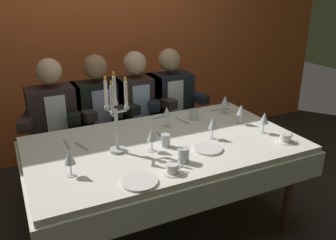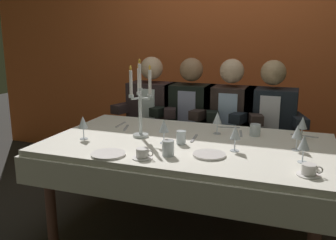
# 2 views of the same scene
# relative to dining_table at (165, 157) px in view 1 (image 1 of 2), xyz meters

# --- Properties ---
(ground_plane) EXTENTS (12.00, 12.00, 0.00)m
(ground_plane) POSITION_rel_dining_table_xyz_m (0.00, 0.00, -0.62)
(ground_plane) COLOR #2E2B28
(back_wall) EXTENTS (6.00, 0.12, 2.70)m
(back_wall) POSITION_rel_dining_table_xyz_m (0.00, 1.66, 0.73)
(back_wall) COLOR orange
(back_wall) RESTS_ON ground_plane
(dining_table) EXTENTS (1.94, 1.14, 0.74)m
(dining_table) POSITION_rel_dining_table_xyz_m (0.00, 0.00, 0.00)
(dining_table) COLOR white
(dining_table) RESTS_ON ground_plane
(candelabra) EXTENTS (0.15, 0.17, 0.55)m
(candelabra) POSITION_rel_dining_table_xyz_m (-0.35, 0.00, 0.36)
(candelabra) COLOR silver
(candelabra) RESTS_ON dining_table
(dinner_plate_0) EXTENTS (0.20, 0.20, 0.01)m
(dinner_plate_0) POSITION_rel_dining_table_xyz_m (0.21, -0.24, 0.13)
(dinner_plate_0) COLOR white
(dinner_plate_0) RESTS_ON dining_table
(dinner_plate_1) EXTENTS (0.21, 0.21, 0.01)m
(dinner_plate_1) POSITION_rel_dining_table_xyz_m (-0.37, -0.44, 0.13)
(dinner_plate_1) COLOR white
(dinner_plate_1) RESTS_ON dining_table
(wine_glass_0) EXTENTS (0.07, 0.07, 0.16)m
(wine_glass_0) POSITION_rel_dining_table_xyz_m (0.73, 0.31, 0.23)
(wine_glass_0) COLOR silver
(wine_glass_0) RESTS_ON dining_table
(wine_glass_1) EXTENTS (0.07, 0.07, 0.16)m
(wine_glass_1) POSITION_rel_dining_table_xyz_m (0.14, 0.26, 0.23)
(wine_glass_1) COLOR silver
(wine_glass_1) RESTS_ON dining_table
(wine_glass_2) EXTENTS (0.07, 0.07, 0.16)m
(wine_glass_2) POSITION_rel_dining_table_xyz_m (-0.14, -0.09, 0.23)
(wine_glass_2) COLOR silver
(wine_glass_2) RESTS_ON dining_table
(wine_glass_3) EXTENTS (0.07, 0.07, 0.16)m
(wine_glass_3) POSITION_rel_dining_table_xyz_m (0.34, -0.10, 0.23)
(wine_glass_3) COLOR silver
(wine_glass_3) RESTS_ON dining_table
(wine_glass_4) EXTENTS (0.07, 0.07, 0.16)m
(wine_glass_4) POSITION_rel_dining_table_xyz_m (0.70, 0.05, 0.23)
(wine_glass_4) COLOR silver
(wine_glass_4) RESTS_ON dining_table
(wine_glass_5) EXTENTS (0.07, 0.07, 0.16)m
(wine_glass_5) POSITION_rel_dining_table_xyz_m (0.74, -0.18, 0.23)
(wine_glass_5) COLOR silver
(wine_glass_5) RESTS_ON dining_table
(wine_glass_6) EXTENTS (0.07, 0.07, 0.16)m
(wine_glass_6) POSITION_rel_dining_table_xyz_m (-0.70, -0.19, 0.24)
(wine_glass_6) COLOR silver
(wine_glass_6) RESTS_ON dining_table
(water_tumbler_0) EXTENTS (0.07, 0.07, 0.10)m
(water_tumbler_0) POSITION_rel_dining_table_xyz_m (-0.02, -0.33, 0.17)
(water_tumbler_0) COLOR silver
(water_tumbler_0) RESTS_ON dining_table
(water_tumbler_1) EXTENTS (0.08, 0.08, 0.08)m
(water_tumbler_1) POSITION_rel_dining_table_xyz_m (0.41, 0.31, 0.16)
(water_tumbler_1) COLOR silver
(water_tumbler_1) RESTS_ON dining_table
(water_tumbler_2) EXTENTS (0.06, 0.06, 0.09)m
(water_tumbler_2) POSITION_rel_dining_table_xyz_m (-0.03, -0.07, 0.16)
(water_tumbler_2) COLOR silver
(water_tumbler_2) RESTS_ON dining_table
(coffee_cup_0) EXTENTS (0.13, 0.12, 0.06)m
(coffee_cup_0) POSITION_rel_dining_table_xyz_m (0.78, -0.37, 0.15)
(coffee_cup_0) COLOR white
(coffee_cup_0) RESTS_ON dining_table
(coffee_cup_1) EXTENTS (0.13, 0.12, 0.06)m
(coffee_cup_1) POSITION_rel_dining_table_xyz_m (-0.15, -0.42, 0.15)
(coffee_cup_1) COLOR white
(coffee_cup_1) RESTS_ON dining_table
(knife_0) EXTENTS (0.19, 0.05, 0.01)m
(knife_0) POSITION_rel_dining_table_xyz_m (0.75, 0.41, 0.12)
(knife_0) COLOR #B7B7BC
(knife_0) RESTS_ON dining_table
(fork_1) EXTENTS (0.06, 0.17, 0.01)m
(fork_1) POSITION_rel_dining_table_xyz_m (-0.55, 0.18, 0.12)
(fork_1) COLOR #B7B7BC
(fork_1) RESTS_ON dining_table
(fork_2) EXTENTS (0.02, 0.17, 0.01)m
(fork_2) POSITION_rel_dining_table_xyz_m (-0.64, 0.26, 0.12)
(fork_2) COLOR #B7B7BC
(fork_2) RESTS_ON dining_table
(knife_3) EXTENTS (0.03, 0.19, 0.01)m
(knife_3) POSITION_rel_dining_table_xyz_m (0.02, 0.08, 0.12)
(knife_3) COLOR #B7B7BC
(knife_3) RESTS_ON dining_table
(spoon_4) EXTENTS (0.17, 0.05, 0.01)m
(spoon_4) POSITION_rel_dining_table_xyz_m (0.19, 0.47, 0.12)
(spoon_4) COLOR #B7B7BC
(spoon_4) RESTS_ON dining_table
(fork_5) EXTENTS (0.05, 0.17, 0.01)m
(fork_5) POSITION_rel_dining_table_xyz_m (0.31, 0.31, 0.12)
(fork_5) COLOR #B7B7BC
(fork_5) RESTS_ON dining_table
(seated_diner_0) EXTENTS (0.63, 0.48, 1.24)m
(seated_diner_0) POSITION_rel_dining_table_xyz_m (-0.62, 0.89, 0.11)
(seated_diner_0) COLOR brown
(seated_diner_0) RESTS_ON ground_plane
(seated_diner_1) EXTENTS (0.63, 0.48, 1.24)m
(seated_diner_1) POSITION_rel_dining_table_xyz_m (-0.24, 0.89, 0.11)
(seated_diner_1) COLOR brown
(seated_diner_1) RESTS_ON ground_plane
(seated_diner_2) EXTENTS (0.63, 0.48, 1.24)m
(seated_diner_2) POSITION_rel_dining_table_xyz_m (0.12, 0.89, 0.11)
(seated_diner_2) COLOR brown
(seated_diner_2) RESTS_ON ground_plane
(seated_diner_3) EXTENTS (0.63, 0.48, 1.24)m
(seated_diner_3) POSITION_rel_dining_table_xyz_m (0.47, 0.89, 0.11)
(seated_diner_3) COLOR brown
(seated_diner_3) RESTS_ON ground_plane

